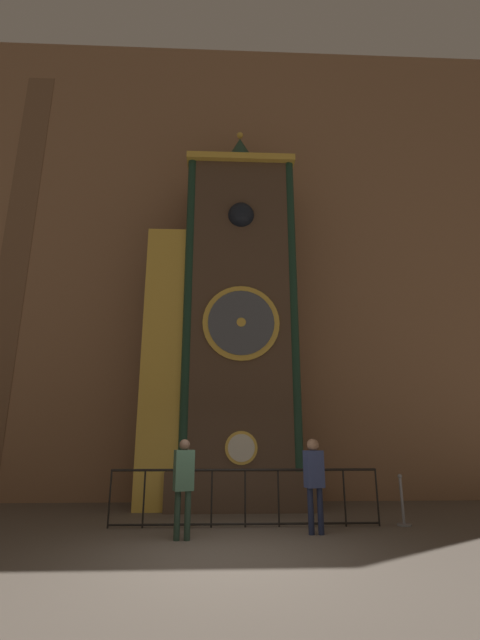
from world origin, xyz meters
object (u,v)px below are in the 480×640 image
at_px(clock_tower, 227,325).
at_px(visitor_far, 314,475).
at_px(stanchion_post, 403,509).
at_px(visitor_near, 184,478).

relative_size(clock_tower, visitor_far, 6.56).
height_order(clock_tower, visitor_far, clock_tower).
distance_m(clock_tower, visitor_far, 5.08).
bearing_deg(visitor_far, stanchion_post, 5.71).
distance_m(visitor_near, stanchion_post, 4.57).
bearing_deg(visitor_far, visitor_near, 172.67).
xyz_separation_m(visitor_far, stanchion_post, (1.95, 0.76, -0.71)).
relative_size(clock_tower, visitor_near, 6.59).
bearing_deg(clock_tower, visitor_far, -61.74).
height_order(clock_tower, visitor_near, clock_tower).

